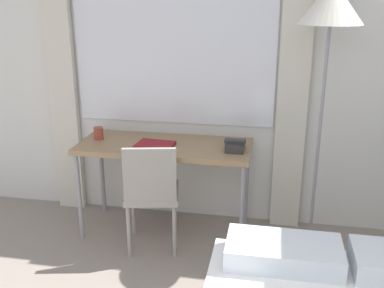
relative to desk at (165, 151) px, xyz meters
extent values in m
cube|color=silver|center=(0.42, 0.37, 0.64)|extent=(4.74, 0.05, 2.70)
cube|color=white|center=(0.00, 0.34, 0.89)|extent=(1.66, 0.01, 1.50)
cube|color=beige|center=(-0.97, 0.30, 0.59)|extent=(0.24, 0.06, 2.60)
cube|color=beige|center=(0.97, 0.30, 0.59)|extent=(0.24, 0.06, 2.60)
cube|color=#937551|center=(0.00, 0.00, 0.04)|extent=(1.36, 0.57, 0.04)
cylinder|color=gray|center=(-0.64, -0.25, -0.34)|extent=(0.04, 0.04, 0.73)
cylinder|color=gray|center=(0.64, -0.25, -0.34)|extent=(0.04, 0.04, 0.73)
cylinder|color=gray|center=(-0.64, 0.25, -0.34)|extent=(0.04, 0.04, 0.73)
cylinder|color=gray|center=(0.64, 0.25, -0.34)|extent=(0.04, 0.04, 0.73)
cube|color=gray|center=(-0.05, -0.23, -0.26)|extent=(0.47, 0.47, 0.05)
cube|color=gray|center=(-0.01, -0.41, -0.04)|extent=(0.38, 0.11, 0.40)
cylinder|color=gray|center=(-0.18, -0.43, -0.50)|extent=(0.03, 0.03, 0.42)
cylinder|color=gray|center=(0.15, -0.36, -0.50)|extent=(0.03, 0.03, 0.42)
cylinder|color=gray|center=(-0.25, -0.10, -0.50)|extent=(0.03, 0.03, 0.42)
cylinder|color=gray|center=(0.08, -0.03, -0.50)|extent=(0.03, 0.03, 0.42)
cube|color=silver|center=(0.92, -1.10, -0.13)|extent=(0.62, 0.32, 0.12)
cylinder|color=#4C4C51|center=(1.17, -0.01, -0.69)|extent=(0.30, 0.30, 0.03)
cylinder|color=gray|center=(1.17, -0.01, 0.16)|extent=(0.02, 0.02, 1.67)
cone|color=silver|center=(1.17, -0.01, 1.13)|extent=(0.44, 0.44, 0.28)
cube|color=#2D2D2D|center=(0.56, -0.05, 0.09)|extent=(0.14, 0.18, 0.06)
cube|color=#2D2D2D|center=(0.56, -0.05, 0.13)|extent=(0.16, 0.06, 0.02)
cube|color=maroon|center=(-0.06, -0.07, 0.07)|extent=(0.30, 0.24, 0.02)
cube|color=white|center=(-0.06, -0.07, 0.08)|extent=(0.28, 0.23, 0.01)
cylinder|color=#993F33|center=(-0.56, 0.02, 0.11)|extent=(0.08, 0.08, 0.10)
camera|label=1|loc=(0.82, -3.26, 1.19)|focal=42.00mm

